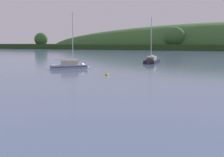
# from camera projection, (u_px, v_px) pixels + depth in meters

# --- Properties ---
(sailboat_near_mooring) EXTENTS (6.83, 8.54, 13.07)m
(sailboat_near_mooring) POSITION_uv_depth(u_px,v_px,m) (73.00, 67.00, 72.23)
(sailboat_near_mooring) COLOR #ADB2BC
(sailboat_near_mooring) RESTS_ON ground
(sailboat_midwater_white) EXTENTS (4.78, 9.10, 13.53)m
(sailboat_midwater_white) POSITION_uv_depth(u_px,v_px,m) (151.00, 62.00, 90.04)
(sailboat_midwater_white) COLOR #232328
(sailboat_midwater_white) RESTS_ON ground
(mooring_buoy_foreground) EXTENTS (0.50, 0.50, 0.58)m
(mooring_buoy_foreground) POSITION_uv_depth(u_px,v_px,m) (187.00, 67.00, 77.18)
(mooring_buoy_foreground) COLOR #E06675
(mooring_buoy_foreground) RESTS_ON ground
(mooring_buoy_off_fishing_boat) EXTENTS (0.72, 0.72, 0.80)m
(mooring_buoy_off_fishing_boat) POSITION_uv_depth(u_px,v_px,m) (107.00, 75.00, 58.24)
(mooring_buoy_off_fishing_boat) COLOR yellow
(mooring_buoy_off_fishing_boat) RESTS_ON ground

